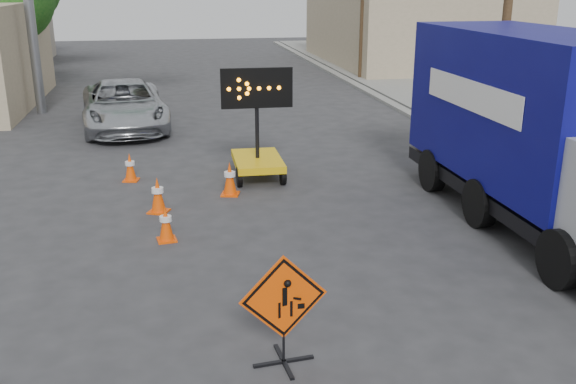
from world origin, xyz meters
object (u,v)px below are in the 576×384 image
object	(u,v)px
construction_sign	(284,307)
box_truck	(539,141)
arrow_board	(257,154)
pickup_truck	(124,105)

from	to	relation	value
construction_sign	box_truck	xyz separation A→B (m)	(5.99, 4.14, 0.93)
arrow_board	box_truck	xyz separation A→B (m)	(5.12, -4.27, 1.12)
arrow_board	pickup_truck	size ratio (longest dim) A/B	0.49
box_truck	arrow_board	bearing A→B (deg)	139.99
pickup_truck	box_truck	world-z (taller)	box_truck
construction_sign	box_truck	world-z (taller)	box_truck
construction_sign	arrow_board	distance (m)	8.45
construction_sign	pickup_truck	size ratio (longest dim) A/B	0.27
arrow_board	box_truck	world-z (taller)	box_truck
construction_sign	pickup_truck	distance (m)	15.23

